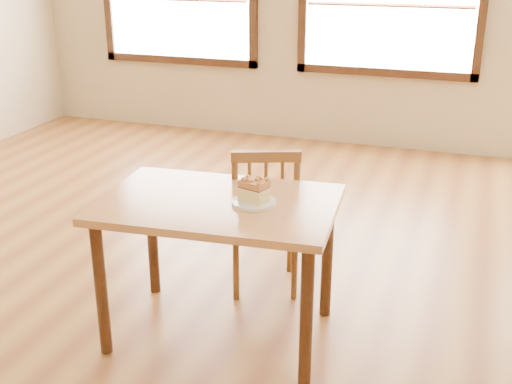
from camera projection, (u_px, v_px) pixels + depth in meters
ground at (187, 366)px, 3.12m from camera, size 8.00×8.00×0.00m
cafe_table_main at (219, 220)px, 3.17m from camera, size 1.21×0.86×0.75m
cafe_chair_main at (265, 217)px, 3.67m from camera, size 0.53×0.53×0.91m
plate at (254, 203)px, 3.09m from camera, size 0.21×0.21×0.02m
cake_slice at (254, 189)px, 3.06m from camera, size 0.15×0.13×0.12m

